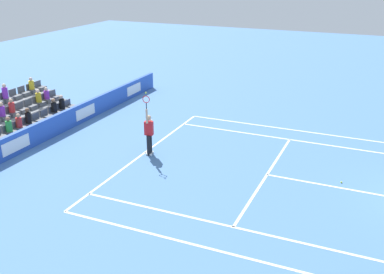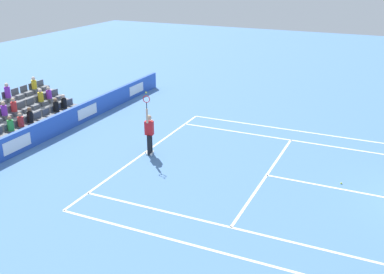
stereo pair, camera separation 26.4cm
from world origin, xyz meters
name	(u,v)px [view 2 (the right image)]	position (x,y,z in m)	size (l,w,h in m)	color
line_baseline	(145,152)	(0.00, -11.89, 0.00)	(10.97, 0.10, 0.01)	white
line_service	(267,175)	(0.00, -6.40, 0.00)	(8.23, 0.10, 0.01)	white
line_centre_service	(352,191)	(0.00, -3.20, 0.00)	(0.10, 6.40, 0.01)	white
line_singles_sideline_left	(245,231)	(4.12, -5.95, 0.00)	(0.10, 11.89, 0.01)	white
line_singles_sideline_right	(300,142)	(-4.12, -5.95, 0.00)	(0.10, 11.89, 0.01)	white
line_doubles_sideline_left	(230,255)	(5.49, -5.95, 0.00)	(0.10, 11.89, 0.01)	white
line_doubles_sideline_right	(306,132)	(-5.49, -5.95, 0.00)	(0.10, 11.89, 0.01)	white
line_centre_mark	(147,153)	(0.00, -11.79, 0.00)	(0.10, 0.20, 0.01)	white
sponsor_barrier	(54,126)	(0.00, -16.88, 0.50)	(19.83, 0.22, 0.99)	blue
tennis_player	(149,133)	(0.05, -11.61, 0.99)	(0.53, 0.40, 2.85)	black
stadium_stand	(17,118)	(-0.02, -19.18, 0.55)	(6.20, 2.85, 2.21)	gray
loose_tennis_ball	(341,183)	(-0.43, -3.64, 0.03)	(0.07, 0.07, 0.07)	#D1E533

